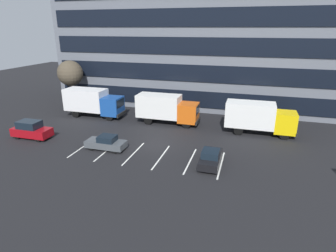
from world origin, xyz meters
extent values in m
plane|color=black|center=(0.00, 0.00, 0.00)|extent=(120.00, 120.00, 0.00)
cube|color=slate|center=(0.00, 18.00, 9.00)|extent=(41.33, 10.86, 18.00)
cube|color=black|center=(0.00, 12.51, 1.98)|extent=(39.68, 0.16, 2.30)
cube|color=black|center=(0.00, 12.51, 5.58)|extent=(39.68, 0.16, 2.30)
cube|color=black|center=(0.00, 12.51, 9.18)|extent=(39.68, 0.16, 2.30)
cube|color=black|center=(0.00, 12.51, 12.78)|extent=(39.68, 0.16, 2.30)
cube|color=silver|center=(-7.00, -2.89, 0.00)|extent=(0.14, 5.40, 0.01)
cube|color=silver|center=(-4.20, -2.89, 0.00)|extent=(0.14, 5.40, 0.01)
cube|color=silver|center=(-1.40, -2.89, 0.00)|extent=(0.14, 5.40, 0.01)
cube|color=silver|center=(1.40, -2.89, 0.00)|extent=(0.14, 5.40, 0.01)
cube|color=silver|center=(4.20, -2.89, 0.00)|extent=(0.14, 5.40, 0.01)
cube|color=silver|center=(7.00, -2.89, 0.00)|extent=(0.14, 5.40, 0.01)
cube|color=#D85914|center=(1.84, 6.71, 1.66)|extent=(2.28, 2.49, 2.28)
cube|color=black|center=(2.96, 6.71, 2.11)|extent=(0.06, 2.09, 1.00)
cube|color=white|center=(-1.99, 6.71, 2.23)|extent=(5.39, 2.59, 2.80)
cube|color=black|center=(3.03, 6.71, 0.67)|extent=(0.21, 2.49, 0.41)
cylinder|color=black|center=(1.84, 7.78, 0.52)|extent=(1.04, 0.31, 1.04)
cylinder|color=black|center=(1.84, 5.65, 0.52)|extent=(1.04, 0.31, 1.04)
cylinder|color=black|center=(-3.07, 7.78, 0.52)|extent=(1.04, 0.31, 1.04)
cylinder|color=black|center=(-3.07, 5.65, 0.52)|extent=(1.04, 0.31, 1.04)
cube|color=yellow|center=(12.88, 6.17, 1.65)|extent=(2.27, 2.47, 2.27)
cube|color=black|center=(14.00, 6.17, 2.10)|extent=(0.06, 2.08, 1.00)
cube|color=white|center=(9.07, 6.17, 2.22)|extent=(5.36, 2.58, 2.78)
cube|color=black|center=(14.07, 6.17, 0.67)|extent=(0.21, 2.47, 0.41)
cylinder|color=black|center=(12.88, 7.24, 0.52)|extent=(1.03, 0.31, 1.03)
cylinder|color=black|center=(12.88, 5.11, 0.52)|extent=(1.03, 0.31, 1.03)
cylinder|color=black|center=(8.00, 7.24, 0.52)|extent=(1.03, 0.31, 1.03)
cylinder|color=black|center=(8.00, 5.11, 0.52)|extent=(1.03, 0.31, 1.03)
cube|color=#194799|center=(-8.48, 6.73, 1.71)|extent=(2.35, 2.56, 2.35)
cube|color=black|center=(-7.33, 6.73, 2.17)|extent=(0.06, 2.15, 1.03)
cube|color=white|center=(-12.42, 6.73, 2.29)|extent=(5.54, 2.66, 2.88)
cube|color=black|center=(-7.25, 6.73, 0.69)|extent=(0.21, 2.56, 0.43)
cylinder|color=black|center=(-8.48, 7.83, 0.53)|extent=(1.07, 0.32, 1.07)
cylinder|color=black|center=(-8.48, 5.63, 0.53)|extent=(1.07, 0.32, 1.07)
cylinder|color=black|center=(-13.53, 7.83, 0.53)|extent=(1.07, 0.32, 1.07)
cylinder|color=black|center=(-13.53, 5.63, 0.53)|extent=(1.07, 0.32, 1.07)
cube|color=black|center=(6.07, -3.07, 0.55)|extent=(1.67, 4.00, 0.65)
cube|color=black|center=(6.07, -3.27, 1.15)|extent=(1.47, 1.68, 0.56)
cylinder|color=black|center=(5.35, -1.79, 0.28)|extent=(0.20, 0.56, 0.56)
cylinder|color=black|center=(6.80, -1.79, 0.28)|extent=(0.20, 0.56, 0.56)
cylinder|color=black|center=(5.35, -4.35, 0.28)|extent=(0.20, 0.56, 0.56)
cylinder|color=black|center=(6.80, -4.35, 0.28)|extent=(0.20, 0.56, 0.56)
cube|color=#474C51|center=(-4.47, -2.70, 0.55)|extent=(3.99, 1.67, 0.65)
cube|color=black|center=(-4.27, -2.70, 1.15)|extent=(1.68, 1.47, 0.56)
cylinder|color=black|center=(-5.74, -3.43, 0.28)|extent=(0.56, 0.20, 0.56)
cylinder|color=black|center=(-5.74, -1.98, 0.28)|extent=(0.56, 0.20, 0.56)
cylinder|color=black|center=(-3.19, -3.43, 0.28)|extent=(0.56, 0.20, 0.56)
cylinder|color=black|center=(-3.19, -1.98, 0.28)|extent=(0.56, 0.20, 0.56)
cube|color=maroon|center=(-13.71, -2.32, 0.70)|extent=(4.29, 1.82, 0.89)
cube|color=black|center=(-13.92, -2.32, 1.54)|extent=(2.36, 1.60, 0.79)
cylinder|color=black|center=(-12.33, -1.52, 0.32)|extent=(0.63, 0.21, 0.63)
cylinder|color=black|center=(-12.33, -3.12, 0.32)|extent=(0.63, 0.21, 0.63)
cylinder|color=black|center=(-15.08, -1.52, 0.32)|extent=(0.63, 0.21, 0.63)
cylinder|color=black|center=(-15.08, -3.12, 0.32)|extent=(0.63, 0.21, 0.63)
cylinder|color=#473323|center=(-17.00, 10.25, 1.83)|extent=(0.28, 0.28, 3.67)
sphere|color=#4C4233|center=(-17.00, 10.25, 5.13)|extent=(3.73, 3.73, 3.73)
camera|label=1|loc=(8.91, -25.75, 11.55)|focal=30.09mm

